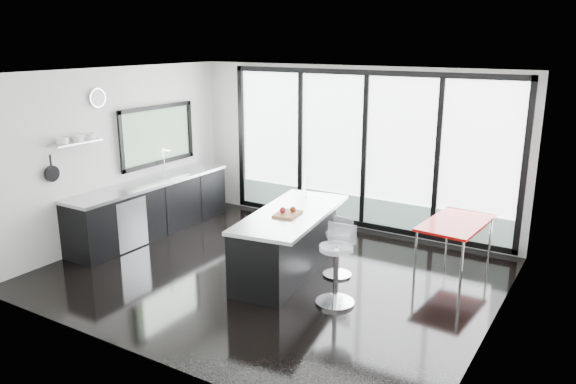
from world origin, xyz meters
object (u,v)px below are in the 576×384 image
Objects in this scene: island at (287,241)px; bar_stool_far at (338,254)px; bar_stool_near at (336,275)px; red_table at (454,245)px.

island is 3.66× the size of bar_stool_far.
bar_stool_near is at bearing -26.99° from island.
red_table is at bearing 61.41° from bar_stool_near.
bar_stool_near is 2.14m from red_table.
island is 1.17m from bar_stool_near.
bar_stool_near is at bearing -61.83° from bar_stool_far.
bar_stool_far is 0.49× the size of red_table.
bar_stool_near is 0.59× the size of red_table.
bar_stool_far is 1.73m from red_table.
island is at bearing 150.44° from bar_stool_near.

